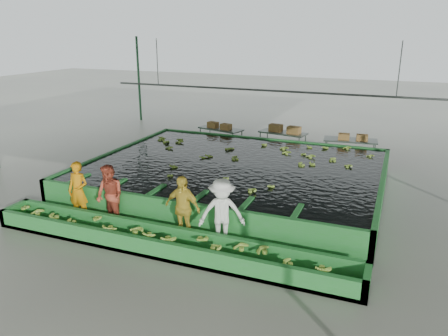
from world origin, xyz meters
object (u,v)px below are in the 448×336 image
at_px(worker_b, 110,196).
at_px(box_stack_mid, 285,132).
at_px(packing_table_right, 350,151).
at_px(packing_table_left, 221,138).
at_px(box_stack_left, 219,129).
at_px(packing_table_mid, 282,142).
at_px(box_stack_right, 353,140).
at_px(worker_c, 182,208).
at_px(worker_d, 222,213).
at_px(flotation_tank, 235,175).
at_px(worker_a, 78,191).
at_px(sorting_trough, 163,242).

bearing_deg(worker_b, box_stack_mid, 91.55).
bearing_deg(packing_table_right, worker_b, -121.65).
bearing_deg(packing_table_left, box_stack_left, -107.84).
relative_size(packing_table_mid, box_stack_mid, 1.46).
distance_m(packing_table_left, box_stack_mid, 3.05).
bearing_deg(packing_table_mid, box_stack_right, -8.92).
relative_size(packing_table_right, box_stack_right, 1.82).
height_order(worker_c, box_stack_right, worker_c).
distance_m(packing_table_right, box_stack_mid, 2.98).
height_order(worker_c, box_stack_left, worker_c).
relative_size(worker_c, worker_d, 0.97).
height_order(flotation_tank, packing_table_right, packing_table_right).
height_order(worker_b, packing_table_right, worker_b).
distance_m(worker_c, worker_d, 1.12).
bearing_deg(worker_d, packing_table_mid, 70.60).
height_order(worker_a, box_stack_mid, worker_a).
bearing_deg(packing_table_mid, box_stack_left, -172.38).
bearing_deg(worker_a, box_stack_mid, 65.23).
bearing_deg(box_stack_left, worker_c, -73.37).
distance_m(sorting_trough, packing_table_right, 10.38).
xyz_separation_m(flotation_tank, worker_d, (1.27, -4.30, 0.47)).
relative_size(flotation_tank, packing_table_right, 4.61).
relative_size(box_stack_left, box_stack_right, 1.04).
height_order(flotation_tank, sorting_trough, flotation_tank).
bearing_deg(box_stack_mid, packing_table_right, -6.96).
xyz_separation_m(worker_b, packing_table_mid, (2.55, 9.39, -0.41)).
height_order(packing_table_left, packing_table_right, packing_table_right).
bearing_deg(box_stack_right, worker_c, -110.63).
distance_m(worker_a, box_stack_left, 9.03).
relative_size(worker_b, packing_table_mid, 0.85).
xyz_separation_m(sorting_trough, packing_table_mid, (0.40, 10.19, 0.23)).
bearing_deg(packing_table_mid, worker_d, -84.70).
bearing_deg(box_stack_right, sorting_trough, -109.85).
relative_size(packing_table_left, box_stack_right, 1.77).
bearing_deg(packing_table_left, worker_b, -87.70).
xyz_separation_m(worker_b, packing_table_right, (5.55, 9.01, -0.40)).
bearing_deg(box_stack_mid, worker_c, -92.08).
relative_size(packing_table_left, packing_table_right, 0.97).
height_order(worker_d, box_stack_right, worker_d).
distance_m(sorting_trough, worker_a, 3.40).
bearing_deg(packing_table_right, box_stack_right, -46.02).
xyz_separation_m(worker_a, worker_b, (1.10, 0.00, 0.01)).
bearing_deg(packing_table_left, worker_a, -94.62).
distance_m(worker_a, worker_d, 4.52).
height_order(packing_table_mid, box_stack_right, box_stack_right).
xyz_separation_m(flotation_tank, sorting_trough, (0.00, -5.10, -0.20)).
relative_size(flotation_tank, worker_b, 5.61).
bearing_deg(worker_c, sorting_trough, -95.98).
relative_size(worker_b, worker_d, 0.97).
relative_size(worker_a, box_stack_left, 1.43).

